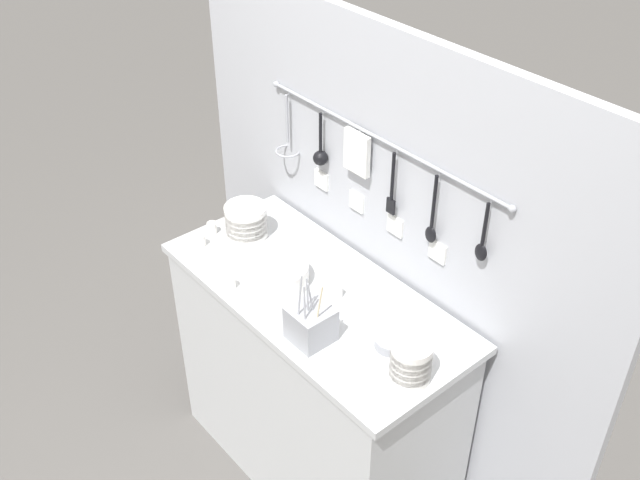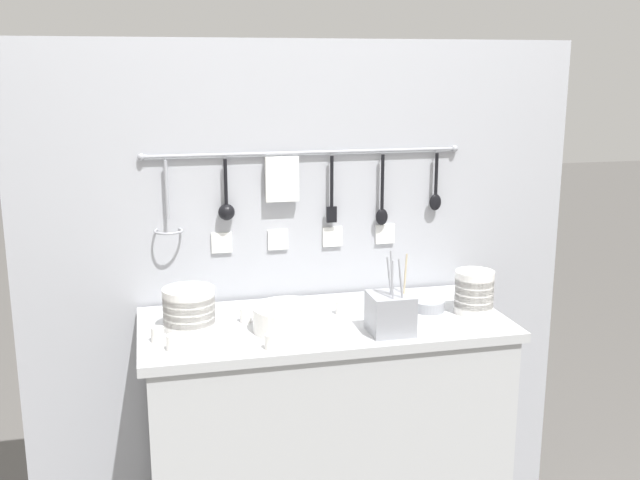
{
  "view_description": "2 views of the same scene",
  "coord_description": "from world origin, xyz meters",
  "px_view_note": "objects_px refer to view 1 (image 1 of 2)",
  "views": [
    {
      "loc": [
        1.54,
        -1.28,
        2.64
      ],
      "look_at": [
        0.03,
        -0.0,
        1.19
      ],
      "focal_mm": 42.0,
      "sensor_mm": 36.0,
      "label": 1
    },
    {
      "loc": [
        -0.54,
        -2.22,
        1.75
      ],
      "look_at": [
        -0.01,
        0.01,
        1.21
      ],
      "focal_mm": 42.0,
      "sensor_mm": 36.0,
      "label": 2
    }
  ],
  "objects_px": {
    "cup_edge_far": "(280,250)",
    "cup_mid_row": "(212,228)",
    "bowl_stack_short_front": "(411,362)",
    "cup_back_right": "(230,283)",
    "bowl_stack_wide_centre": "(246,221)",
    "steel_mixing_bowl": "(391,342)",
    "plate_stack": "(277,273)",
    "cutlery_caddy": "(311,324)",
    "cup_front_left": "(201,240)",
    "cup_edge_near": "(337,291)"
  },
  "relations": [
    {
      "from": "cup_edge_far",
      "to": "cup_mid_row",
      "type": "bearing_deg",
      "value": -157.8
    },
    {
      "from": "bowl_stack_short_front",
      "to": "cup_back_right",
      "type": "xyz_separation_m",
      "value": [
        -0.71,
        -0.17,
        -0.05
      ]
    },
    {
      "from": "bowl_stack_wide_centre",
      "to": "cup_mid_row",
      "type": "xyz_separation_m",
      "value": [
        -0.1,
        -0.09,
        -0.04
      ]
    },
    {
      "from": "bowl_stack_short_front",
      "to": "cup_edge_far",
      "type": "height_order",
      "value": "bowl_stack_short_front"
    },
    {
      "from": "bowl_stack_short_front",
      "to": "steel_mixing_bowl",
      "type": "bearing_deg",
      "value": 158.27
    },
    {
      "from": "plate_stack",
      "to": "cutlery_caddy",
      "type": "xyz_separation_m",
      "value": [
        0.3,
        -0.09,
        0.02
      ]
    },
    {
      "from": "cup_front_left",
      "to": "cup_edge_far",
      "type": "bearing_deg",
      "value": 38.98
    },
    {
      "from": "cup_front_left",
      "to": "cup_edge_near",
      "type": "xyz_separation_m",
      "value": [
        0.55,
        0.2,
        0.0
      ]
    },
    {
      "from": "cup_mid_row",
      "to": "cup_edge_near",
      "type": "bearing_deg",
      "value": 11.32
    },
    {
      "from": "bowl_stack_wide_centre",
      "to": "cup_mid_row",
      "type": "relative_size",
      "value": 3.48
    },
    {
      "from": "cup_back_right",
      "to": "cup_edge_near",
      "type": "xyz_separation_m",
      "value": [
        0.28,
        0.25,
        0.0
      ]
    },
    {
      "from": "bowl_stack_short_front",
      "to": "cup_front_left",
      "type": "height_order",
      "value": "bowl_stack_short_front"
    },
    {
      "from": "plate_stack",
      "to": "bowl_stack_wide_centre",
      "type": "bearing_deg",
      "value": 164.8
    },
    {
      "from": "bowl_stack_wide_centre",
      "to": "cup_front_left",
      "type": "xyz_separation_m",
      "value": [
        -0.06,
        -0.17,
        -0.04
      ]
    },
    {
      "from": "plate_stack",
      "to": "cup_mid_row",
      "type": "distance_m",
      "value": 0.4
    },
    {
      "from": "steel_mixing_bowl",
      "to": "cup_front_left",
      "type": "height_order",
      "value": "cup_front_left"
    },
    {
      "from": "plate_stack",
      "to": "cutlery_caddy",
      "type": "bearing_deg",
      "value": -17.47
    },
    {
      "from": "steel_mixing_bowl",
      "to": "cup_edge_far",
      "type": "relative_size",
      "value": 2.28
    },
    {
      "from": "bowl_stack_wide_centre",
      "to": "cutlery_caddy",
      "type": "distance_m",
      "value": 0.62
    },
    {
      "from": "bowl_stack_short_front",
      "to": "plate_stack",
      "type": "distance_m",
      "value": 0.63
    },
    {
      "from": "plate_stack",
      "to": "steel_mixing_bowl",
      "type": "relative_size",
      "value": 2.11
    },
    {
      "from": "bowl_stack_short_front",
      "to": "cup_edge_far",
      "type": "bearing_deg",
      "value": 173.84
    },
    {
      "from": "plate_stack",
      "to": "cup_edge_near",
      "type": "xyz_separation_m",
      "value": [
        0.2,
        0.11,
        -0.02
      ]
    },
    {
      "from": "bowl_stack_short_front",
      "to": "cup_back_right",
      "type": "height_order",
      "value": "bowl_stack_short_front"
    },
    {
      "from": "cup_mid_row",
      "to": "cup_edge_far",
      "type": "distance_m",
      "value": 0.3
    },
    {
      "from": "bowl_stack_wide_centre",
      "to": "cup_edge_far",
      "type": "relative_size",
      "value": 3.48
    },
    {
      "from": "plate_stack",
      "to": "cup_edge_near",
      "type": "height_order",
      "value": "plate_stack"
    },
    {
      "from": "steel_mixing_bowl",
      "to": "cutlery_caddy",
      "type": "relative_size",
      "value": 0.4
    },
    {
      "from": "bowl_stack_short_front",
      "to": "cup_back_right",
      "type": "bearing_deg",
      "value": -166.58
    },
    {
      "from": "bowl_stack_short_front",
      "to": "cup_edge_far",
      "type": "relative_size",
      "value": 3.11
    },
    {
      "from": "plate_stack",
      "to": "cup_mid_row",
      "type": "bearing_deg",
      "value": -178.4
    },
    {
      "from": "bowl_stack_wide_centre",
      "to": "cup_edge_near",
      "type": "height_order",
      "value": "bowl_stack_wide_centre"
    },
    {
      "from": "plate_stack",
      "to": "cup_front_left",
      "type": "xyz_separation_m",
      "value": [
        -0.36,
        -0.09,
        -0.02
      ]
    },
    {
      "from": "bowl_stack_wide_centre",
      "to": "bowl_stack_short_front",
      "type": "height_order",
      "value": "bowl_stack_short_front"
    },
    {
      "from": "plate_stack",
      "to": "cup_edge_far",
      "type": "relative_size",
      "value": 4.81
    },
    {
      "from": "bowl_stack_wide_centre",
      "to": "steel_mixing_bowl",
      "type": "height_order",
      "value": "bowl_stack_wide_centre"
    },
    {
      "from": "plate_stack",
      "to": "cup_back_right",
      "type": "distance_m",
      "value": 0.17
    },
    {
      "from": "bowl_stack_wide_centre",
      "to": "cup_edge_near",
      "type": "distance_m",
      "value": 0.5
    },
    {
      "from": "plate_stack",
      "to": "steel_mixing_bowl",
      "type": "distance_m",
      "value": 0.5
    },
    {
      "from": "cup_mid_row",
      "to": "cup_edge_far",
      "type": "bearing_deg",
      "value": 22.2
    },
    {
      "from": "steel_mixing_bowl",
      "to": "cup_mid_row",
      "type": "distance_m",
      "value": 0.89
    },
    {
      "from": "bowl_stack_wide_centre",
      "to": "cup_front_left",
      "type": "relative_size",
      "value": 3.48
    },
    {
      "from": "steel_mixing_bowl",
      "to": "cup_edge_far",
      "type": "height_order",
      "value": "cup_edge_far"
    },
    {
      "from": "plate_stack",
      "to": "cup_back_right",
      "type": "relative_size",
      "value": 4.81
    },
    {
      "from": "cup_edge_near",
      "to": "cup_front_left",
      "type": "bearing_deg",
      "value": -160.39
    },
    {
      "from": "cup_front_left",
      "to": "cup_back_right",
      "type": "distance_m",
      "value": 0.28
    },
    {
      "from": "steel_mixing_bowl",
      "to": "cup_edge_near",
      "type": "xyz_separation_m",
      "value": [
        -0.29,
        0.03,
        0.01
      ]
    },
    {
      "from": "steel_mixing_bowl",
      "to": "cup_edge_near",
      "type": "height_order",
      "value": "cup_edge_near"
    },
    {
      "from": "steel_mixing_bowl",
      "to": "cup_front_left",
      "type": "distance_m",
      "value": 0.86
    },
    {
      "from": "cutlery_caddy",
      "to": "cup_edge_near",
      "type": "height_order",
      "value": "cutlery_caddy"
    }
  ]
}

